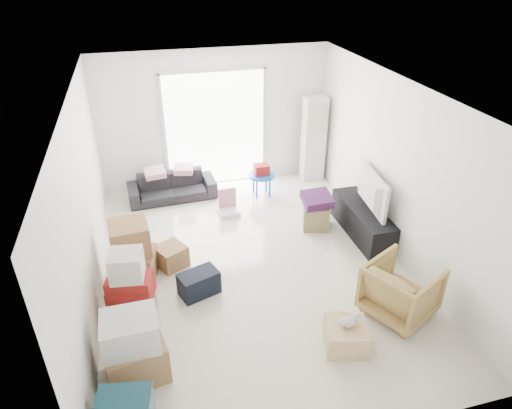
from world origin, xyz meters
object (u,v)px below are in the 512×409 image
object	(u,v)px
ac_tower	(313,139)
wood_crate	(346,336)
sofa	(172,183)
kids_table	(262,174)
television	(365,204)
armchair	(401,288)
tv_console	(362,221)
ottoman	(316,216)

from	to	relation	value
ac_tower	wood_crate	xyz separation A→B (m)	(-1.27, -4.51, -0.71)
sofa	kids_table	distance (m)	1.74
ac_tower	kids_table	size ratio (longest dim) A/B	2.68
sofa	kids_table	bearing A→B (deg)	-13.24
kids_table	television	bearing A→B (deg)	-54.68
ac_tower	armchair	world-z (taller)	ac_tower
ac_tower	sofa	bearing A→B (deg)	-177.07
tv_console	armchair	world-z (taller)	armchair
armchair	ottoman	size ratio (longest dim) A/B	1.92
sofa	armchair	distance (m)	4.76
tv_console	wood_crate	xyz separation A→B (m)	(-1.32, -2.24, -0.09)
kids_table	wood_crate	bearing A→B (deg)	-90.61
ottoman	tv_console	bearing A→B (deg)	-32.57
wood_crate	ac_tower	bearing A→B (deg)	74.32
television	kids_table	size ratio (longest dim) A/B	1.70
ac_tower	tv_console	size ratio (longest dim) A/B	1.13
ac_tower	ottoman	world-z (taller)	ac_tower
ottoman	kids_table	size ratio (longest dim) A/B	0.67
ac_tower	kids_table	world-z (taller)	ac_tower
sofa	kids_table	xyz separation A→B (m)	(1.71, -0.32, 0.14)
television	ottoman	world-z (taller)	television
tv_console	wood_crate	bearing A→B (deg)	-120.39
ac_tower	ottoman	xyz separation A→B (m)	(-0.62, -1.84, -0.66)
television	wood_crate	size ratio (longest dim) A/B	2.25
ac_tower	television	bearing A→B (deg)	-88.74
sofa	ottoman	xyz separation A→B (m)	(2.31, -1.69, -0.11)
sofa	armchair	world-z (taller)	armchair
sofa	armchair	size ratio (longest dim) A/B	1.98
television	ottoman	distance (m)	0.88
tv_console	kids_table	xyz separation A→B (m)	(-1.27, 1.80, 0.21)
ac_tower	armchair	xyz separation A→B (m)	(-0.34, -4.14, -0.46)
tv_console	sofa	size ratio (longest dim) A/B	0.93
wood_crate	armchair	bearing A→B (deg)	21.75
sofa	ottoman	bearing A→B (deg)	-38.80
tv_console	armchair	xyz separation A→B (m)	(-0.39, -1.87, 0.16)
ottoman	kids_table	bearing A→B (deg)	113.73
armchair	wood_crate	bearing A→B (deg)	84.63
sofa	wood_crate	size ratio (longest dim) A/B	3.38
tv_console	sofa	bearing A→B (deg)	144.63
kids_table	armchair	bearing A→B (deg)	-76.45
television	tv_console	bearing A→B (deg)	0.00
sofa	ac_tower	bearing A→B (deg)	0.28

